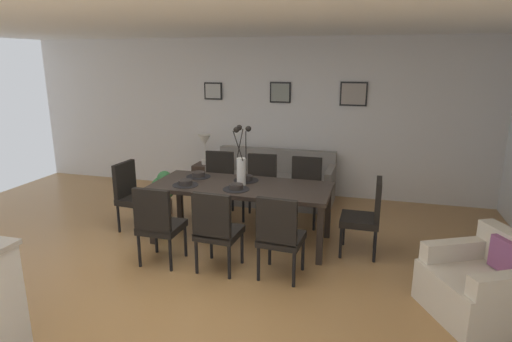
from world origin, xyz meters
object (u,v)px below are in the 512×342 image
(dining_chair_head_west, at_px, (133,193))
(bowl_near_right, at_px, (198,174))
(sofa, at_px, (273,184))
(dining_chair_far_left, at_px, (216,227))
(centerpiece_vase, at_px, (241,163))
(bowl_far_right, at_px, (246,177))
(framed_picture_center, at_px, (280,92))
(dining_chair_near_left, at_px, (158,222))
(dining_chair_head_east, at_px, (367,213))
(framed_picture_left, at_px, (213,91))
(dining_chair_far_right, at_px, (260,183))
(dining_chair_mid_right, at_px, (305,187))
(dining_chair_mid_left, at_px, (279,233))
(side_table, at_px, (206,179))
(bowl_near_left, at_px, (185,182))
(dining_chair_near_right, at_px, (218,180))
(bowl_far_left, at_px, (236,186))
(framed_picture_right, at_px, (354,94))
(armchair, at_px, (483,286))
(potted_plant, at_px, (163,190))
(dining_table, at_px, (241,190))

(dining_chair_head_west, bearing_deg, bowl_near_right, 14.15)
(sofa, bearing_deg, dining_chair_far_left, -90.17)
(sofa, bearing_deg, dining_chair_head_west, -132.24)
(dining_chair_head_west, height_order, centerpiece_vase, centerpiece_vase)
(bowl_far_right, bearing_deg, framed_picture_center, 90.00)
(dining_chair_near_left, relative_size, dining_chair_head_east, 1.00)
(dining_chair_head_west, xyz_separation_m, framed_picture_left, (0.35, 2.17, 1.21))
(bowl_far_right, bearing_deg, dining_chair_far_right, 89.10)
(dining_chair_mid_right, height_order, centerpiece_vase, centerpiece_vase)
(dining_chair_mid_left, xyz_separation_m, bowl_far_right, (-0.68, 1.04, 0.27))
(dining_chair_head_west, relative_size, sofa, 0.47)
(side_table, bearing_deg, bowl_near_left, -74.52)
(dining_chair_near_right, xyz_separation_m, dining_chair_far_right, (0.66, -0.01, 0.00))
(bowl_far_left, xyz_separation_m, framed_picture_right, (1.18, 2.35, 0.94))
(armchair, bearing_deg, dining_chair_near_right, 150.11)
(dining_chair_head_east, distance_m, potted_plant, 3.00)
(framed_picture_right, bearing_deg, framed_picture_left, 180.00)
(dining_chair_near_right, distance_m, dining_chair_far_left, 1.85)
(dining_chair_far_right, relative_size, framed_picture_left, 2.86)
(framed_picture_right, bearing_deg, dining_chair_head_west, -141.42)
(bowl_far_left, height_order, framed_picture_center, framed_picture_center)
(bowl_far_right, height_order, potted_plant, bowl_far_right)
(dining_chair_near_right, relative_size, framed_picture_center, 2.63)
(dining_chair_far_left, relative_size, potted_plant, 1.37)
(dining_chair_head_west, bearing_deg, framed_picture_center, 54.76)
(potted_plant, bearing_deg, dining_chair_mid_right, 6.68)
(dining_chair_near_left, xyz_separation_m, potted_plant, (-0.72, 1.49, -0.14))
(bowl_near_right, distance_m, framed_picture_right, 2.84)
(dining_chair_mid_left, height_order, framed_picture_left, framed_picture_left)
(dining_chair_near_left, xyz_separation_m, armchair, (3.26, -0.09, -0.23))
(sofa, distance_m, potted_plant, 1.76)
(centerpiece_vase, bearing_deg, dining_chair_head_east, 0.63)
(bowl_near_left, xyz_separation_m, bowl_near_right, (0.00, 0.41, 0.00))
(dining_chair_mid_right, bearing_deg, dining_chair_head_west, -158.32)
(bowl_far_left, xyz_separation_m, bowl_far_right, (0.00, 0.41, 0.00))
(dining_table, xyz_separation_m, dining_chair_near_right, (-0.65, 0.88, -0.16))
(bowl_near_right, height_order, sofa, bowl_near_right)
(armchair, bearing_deg, dining_chair_head_east, 136.62)
(side_table, xyz_separation_m, framed_picture_right, (2.37, 0.44, 1.46))
(dining_chair_far_right, distance_m, bowl_far_right, 0.72)
(bowl_far_left, relative_size, potted_plant, 0.25)
(dining_chair_far_left, bearing_deg, dining_chair_head_east, 29.83)
(dining_chair_far_right, bearing_deg, bowl_far_left, -90.56)
(side_table, bearing_deg, dining_table, -55.18)
(dining_table, bearing_deg, armchair, -20.73)
(dining_chair_mid_left, height_order, bowl_near_right, dining_chair_mid_left)
(centerpiece_vase, bearing_deg, dining_chair_near_left, -127.81)
(dining_chair_head_east, xyz_separation_m, framed_picture_left, (-2.71, 2.13, 1.21))
(dining_chair_far_left, distance_m, bowl_far_right, 1.10)
(side_table, bearing_deg, bowl_far_right, -51.73)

